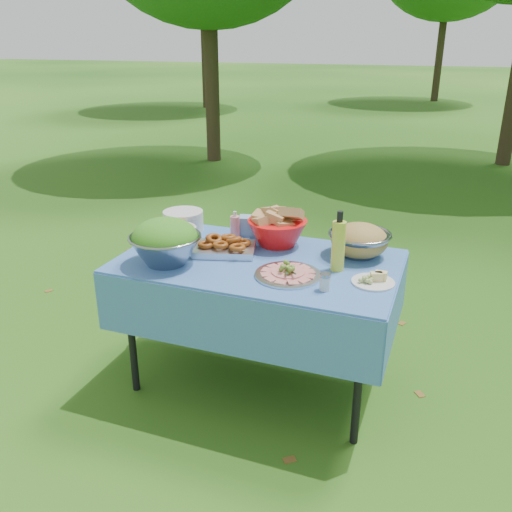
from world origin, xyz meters
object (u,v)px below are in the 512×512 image
at_px(picnic_table, 258,323).
at_px(pasta_bowl_steel, 359,240).
at_px(bread_bowl, 277,226).
at_px(salad_bowl, 165,241).
at_px(oil_bottle, 339,241).
at_px(plate_stack, 183,220).
at_px(charcuterie_platter, 288,269).

height_order(picnic_table, pasta_bowl_steel, pasta_bowl_steel).
bearing_deg(pasta_bowl_steel, picnic_table, -152.32).
bearing_deg(bread_bowl, picnic_table, -94.53).
distance_m(salad_bowl, oil_bottle, 0.88).
bearing_deg(plate_stack, bread_bowl, -4.06).
distance_m(plate_stack, pasta_bowl_steel, 1.08).
relative_size(salad_bowl, bread_bowl, 1.10).
distance_m(picnic_table, pasta_bowl_steel, 0.72).
xyz_separation_m(picnic_table, plate_stack, (-0.60, 0.30, 0.44)).
distance_m(picnic_table, charcuterie_platter, 0.49).
bearing_deg(pasta_bowl_steel, bread_bowl, -179.80).
distance_m(bread_bowl, pasta_bowl_steel, 0.46).
bearing_deg(plate_stack, oil_bottle, -15.41).
relative_size(pasta_bowl_steel, charcuterie_platter, 1.00).
distance_m(picnic_table, bread_bowl, 0.55).
relative_size(plate_stack, pasta_bowl_steel, 0.73).
distance_m(picnic_table, oil_bottle, 0.68).
height_order(salad_bowl, oil_bottle, oil_bottle).
height_order(bread_bowl, pasta_bowl_steel, bread_bowl).
distance_m(picnic_table, plate_stack, 0.80).
xyz_separation_m(charcuterie_platter, oil_bottle, (0.21, 0.16, 0.12)).
xyz_separation_m(salad_bowl, bread_bowl, (0.46, 0.46, -0.01)).
bearing_deg(picnic_table, charcuterie_platter, -34.74).
bearing_deg(bread_bowl, plate_stack, 175.94).
relative_size(salad_bowl, charcuterie_platter, 1.12).
xyz_separation_m(plate_stack, pasta_bowl_steel, (1.08, -0.04, 0.03)).
relative_size(picnic_table, bread_bowl, 4.35).
distance_m(charcuterie_platter, oil_bottle, 0.29).
bearing_deg(picnic_table, plate_stack, 153.69).
bearing_deg(picnic_table, salad_bowl, -154.16).
bearing_deg(charcuterie_platter, salad_bowl, -174.08).
relative_size(picnic_table, salad_bowl, 3.95).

